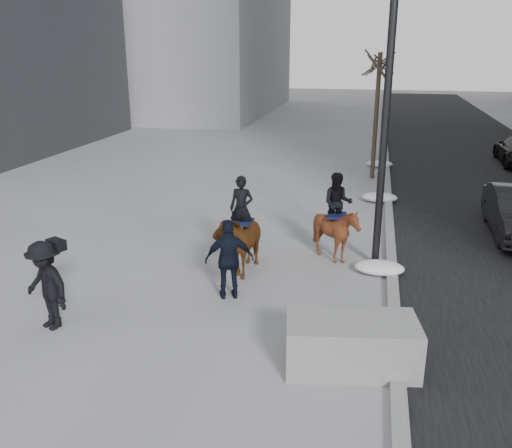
# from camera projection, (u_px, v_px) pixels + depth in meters

# --- Properties ---
(ground) EXTENTS (120.00, 120.00, 0.00)m
(ground) POSITION_uv_depth(u_px,v_px,m) (244.00, 312.00, 11.05)
(ground) COLOR gray
(ground) RESTS_ON ground
(road) EXTENTS (8.00, 90.00, 0.01)m
(road) POSITION_uv_depth(u_px,v_px,m) (505.00, 201.00, 18.91)
(road) COLOR black
(road) RESTS_ON ground
(curb) EXTENTS (0.25, 90.00, 0.12)m
(curb) POSITION_uv_depth(u_px,v_px,m) (388.00, 193.00, 19.70)
(curb) COLOR gray
(curb) RESTS_ON ground
(planter) EXTENTS (2.32, 1.42, 0.87)m
(planter) POSITION_uv_depth(u_px,v_px,m) (351.00, 344.00, 9.02)
(planter) COLOR gray
(planter) RESTS_ON ground
(tree_near) EXTENTS (1.20, 1.20, 5.47)m
(tree_near) POSITION_uv_depth(u_px,v_px,m) (376.00, 110.00, 21.34)
(tree_near) COLOR #35291F
(tree_near) RESTS_ON ground
(tree_far) EXTENTS (1.20, 1.20, 5.10)m
(tree_far) POSITION_uv_depth(u_px,v_px,m) (377.00, 101.00, 26.90)
(tree_far) COLOR #372C20
(tree_far) RESTS_ON ground
(mounted_left) EXTENTS (0.88, 1.79, 2.28)m
(mounted_left) POSITION_uv_depth(u_px,v_px,m) (240.00, 236.00, 12.90)
(mounted_left) COLOR #532710
(mounted_left) RESTS_ON ground
(mounted_right) EXTENTS (1.25, 1.39, 2.23)m
(mounted_right) POSITION_uv_depth(u_px,v_px,m) (336.00, 226.00, 13.44)
(mounted_right) COLOR #451A0D
(mounted_right) RESTS_ON ground
(feeder) EXTENTS (1.11, 1.02, 1.75)m
(feeder) POSITION_uv_depth(u_px,v_px,m) (229.00, 259.00, 11.42)
(feeder) COLOR black
(feeder) RESTS_ON ground
(camera_crew) EXTENTS (1.30, 1.06, 1.75)m
(camera_crew) POSITION_uv_depth(u_px,v_px,m) (46.00, 285.00, 10.18)
(camera_crew) COLOR black
(camera_crew) RESTS_ON ground
(lamppost) EXTENTS (0.25, 0.91, 9.09)m
(lamppost) POSITION_uv_depth(u_px,v_px,m) (390.00, 54.00, 11.96)
(lamppost) COLOR black
(lamppost) RESTS_ON ground
(snow_piles) EXTENTS (1.22, 16.98, 0.31)m
(snow_piles) POSITION_uv_depth(u_px,v_px,m) (379.00, 219.00, 16.43)
(snow_piles) COLOR white
(snow_piles) RESTS_ON ground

